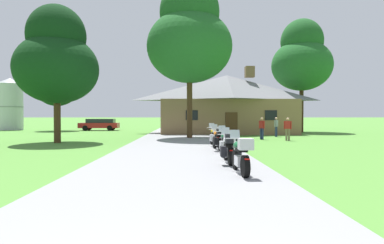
{
  "coord_description": "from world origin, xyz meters",
  "views": [
    {
      "loc": [
        0.34,
        -1.84,
        1.84
      ],
      "look_at": [
        0.86,
        23.41,
        1.32
      ],
      "focal_mm": 30.96,
      "sensor_mm": 36.0,
      "label": 1
    }
  ],
  "objects_px": {
    "tree_right_of_lodge": "(302,58)",
    "motorcycle_green_third_in_row": "(226,143)",
    "bystander_red_shirt_beside_signpost": "(262,127)",
    "tree_left_far": "(57,84)",
    "tree_by_lodge_front": "(190,37)",
    "bystander_gray_shirt_near_lodge": "(276,126)",
    "tree_left_near": "(57,59)",
    "bystander_red_shirt_by_tree": "(288,128)",
    "parked_red_suv_far_left": "(100,124)",
    "motorcycle_white_second_in_row": "(229,149)",
    "motorcycle_yellow_farthest_in_row": "(215,136)",
    "motorcycle_green_nearest_to_camera": "(241,156)",
    "metal_silo_distant": "(10,104)",
    "motorcycle_orange_fourth_in_row": "(219,140)"
  },
  "relations": [
    {
      "from": "motorcycle_yellow_farthest_in_row",
      "to": "metal_silo_distant",
      "type": "relative_size",
      "value": 0.32
    },
    {
      "from": "bystander_red_shirt_beside_signpost",
      "to": "tree_right_of_lodge",
      "type": "bearing_deg",
      "value": 113.16
    },
    {
      "from": "bystander_gray_shirt_near_lodge",
      "to": "tree_left_near",
      "type": "height_order",
      "value": "tree_left_near"
    },
    {
      "from": "motorcycle_green_nearest_to_camera",
      "to": "bystander_red_shirt_beside_signpost",
      "type": "bearing_deg",
      "value": 71.77
    },
    {
      "from": "tree_by_lodge_front",
      "to": "bystander_red_shirt_beside_signpost",
      "type": "bearing_deg",
      "value": -13.23
    },
    {
      "from": "motorcycle_white_second_in_row",
      "to": "motorcycle_yellow_farthest_in_row",
      "type": "distance_m",
      "value": 6.98
    },
    {
      "from": "bystander_red_shirt_by_tree",
      "to": "parked_red_suv_far_left",
      "type": "xyz_separation_m",
      "value": [
        -17.67,
        16.2,
        -0.15
      ]
    },
    {
      "from": "bystander_red_shirt_beside_signpost",
      "to": "tree_left_far",
      "type": "height_order",
      "value": "tree_left_far"
    },
    {
      "from": "motorcycle_white_second_in_row",
      "to": "tree_by_lodge_front",
      "type": "xyz_separation_m",
      "value": [
        -1.26,
        14.0,
        7.41
      ]
    },
    {
      "from": "metal_silo_distant",
      "to": "motorcycle_orange_fourth_in_row",
      "type": "bearing_deg",
      "value": -46.9
    },
    {
      "from": "tree_left_near",
      "to": "bystander_red_shirt_by_tree",
      "type": "bearing_deg",
      "value": 5.52
    },
    {
      "from": "motorcycle_yellow_farthest_in_row",
      "to": "tree_by_lodge_front",
      "type": "height_order",
      "value": "tree_by_lodge_front"
    },
    {
      "from": "tree_right_of_lodge",
      "to": "motorcycle_green_third_in_row",
      "type": "bearing_deg",
      "value": -117.0
    },
    {
      "from": "tree_by_lodge_front",
      "to": "tree_left_far",
      "type": "xyz_separation_m",
      "value": [
        -15.46,
        13.2,
        -2.53
      ]
    },
    {
      "from": "bystander_red_shirt_beside_signpost",
      "to": "motorcycle_green_nearest_to_camera",
      "type": "bearing_deg",
      "value": -49.99
    },
    {
      "from": "motorcycle_white_second_in_row",
      "to": "bystander_gray_shirt_near_lodge",
      "type": "bearing_deg",
      "value": 68.56
    },
    {
      "from": "motorcycle_green_third_in_row",
      "to": "bystander_gray_shirt_near_lodge",
      "type": "bearing_deg",
      "value": 61.78
    },
    {
      "from": "motorcycle_white_second_in_row",
      "to": "tree_left_near",
      "type": "bearing_deg",
      "value": 134.8
    },
    {
      "from": "bystander_gray_shirt_near_lodge",
      "to": "motorcycle_white_second_in_row",
      "type": "bearing_deg",
      "value": -162.69
    },
    {
      "from": "bystander_red_shirt_by_tree",
      "to": "parked_red_suv_far_left",
      "type": "bearing_deg",
      "value": -17.52
    },
    {
      "from": "motorcycle_orange_fourth_in_row",
      "to": "tree_by_lodge_front",
      "type": "distance_m",
      "value": 12.05
    },
    {
      "from": "motorcycle_green_nearest_to_camera",
      "to": "motorcycle_orange_fourth_in_row",
      "type": "relative_size",
      "value": 1.0
    },
    {
      "from": "bystander_red_shirt_by_tree",
      "to": "tree_left_far",
      "type": "bearing_deg",
      "value": -9.69
    },
    {
      "from": "motorcycle_white_second_in_row",
      "to": "motorcycle_orange_fourth_in_row",
      "type": "bearing_deg",
      "value": 88.62
    },
    {
      "from": "motorcycle_yellow_farthest_in_row",
      "to": "motorcycle_white_second_in_row",
      "type": "bearing_deg",
      "value": -97.03
    },
    {
      "from": "metal_silo_distant",
      "to": "bystander_red_shirt_beside_signpost",
      "type": "bearing_deg",
      "value": -31.71
    },
    {
      "from": "metal_silo_distant",
      "to": "tree_left_near",
      "type": "bearing_deg",
      "value": -55.82
    },
    {
      "from": "bystander_red_shirt_by_tree",
      "to": "parked_red_suv_far_left",
      "type": "height_order",
      "value": "bystander_red_shirt_by_tree"
    },
    {
      "from": "bystander_red_shirt_beside_signpost",
      "to": "tree_left_near",
      "type": "relative_size",
      "value": 0.18
    },
    {
      "from": "motorcycle_green_nearest_to_camera",
      "to": "motorcycle_white_second_in_row",
      "type": "bearing_deg",
      "value": 89.13
    },
    {
      "from": "bystander_gray_shirt_near_lodge",
      "to": "parked_red_suv_far_left",
      "type": "distance_m",
      "value": 21.59
    },
    {
      "from": "bystander_gray_shirt_near_lodge",
      "to": "tree_by_lodge_front",
      "type": "relative_size",
      "value": 0.13
    },
    {
      "from": "tree_by_lodge_front",
      "to": "tree_left_far",
      "type": "bearing_deg",
      "value": 139.51
    },
    {
      "from": "motorcycle_green_third_in_row",
      "to": "tree_right_of_lodge",
      "type": "xyz_separation_m",
      "value": [
        10.82,
        21.23,
        7.39
      ]
    },
    {
      "from": "motorcycle_orange_fourth_in_row",
      "to": "tree_left_far",
      "type": "xyz_separation_m",
      "value": [
        -16.8,
        22.6,
        4.89
      ]
    },
    {
      "from": "bystander_red_shirt_by_tree",
      "to": "tree_right_of_lodge",
      "type": "bearing_deg",
      "value": -88.62
    },
    {
      "from": "tree_right_of_lodge",
      "to": "metal_silo_distant",
      "type": "relative_size",
      "value": 1.88
    },
    {
      "from": "motorcycle_green_nearest_to_camera",
      "to": "tree_left_far",
      "type": "height_order",
      "value": "tree_left_far"
    },
    {
      "from": "motorcycle_green_third_in_row",
      "to": "metal_silo_distant",
      "type": "distance_m",
      "value": 36.45
    },
    {
      "from": "motorcycle_orange_fourth_in_row",
      "to": "motorcycle_white_second_in_row",
      "type": "bearing_deg",
      "value": -97.96
    },
    {
      "from": "motorcycle_yellow_farthest_in_row",
      "to": "bystander_red_shirt_by_tree",
      "type": "bearing_deg",
      "value": 33.1
    },
    {
      "from": "bystander_gray_shirt_near_lodge",
      "to": "tree_left_far",
      "type": "height_order",
      "value": "tree_left_far"
    },
    {
      "from": "metal_silo_distant",
      "to": "parked_red_suv_far_left",
      "type": "bearing_deg",
      "value": -9.91
    },
    {
      "from": "bystander_red_shirt_beside_signpost",
      "to": "bystander_red_shirt_by_tree",
      "type": "distance_m",
      "value": 1.96
    },
    {
      "from": "motorcycle_green_nearest_to_camera",
      "to": "tree_left_far",
      "type": "relative_size",
      "value": 0.24
    },
    {
      "from": "motorcycle_green_third_in_row",
      "to": "parked_red_suv_far_left",
      "type": "xyz_separation_m",
      "value": [
        -12.07,
        25.48,
        0.17
      ]
    },
    {
      "from": "motorcycle_yellow_farthest_in_row",
      "to": "parked_red_suv_far_left",
      "type": "bearing_deg",
      "value": 113.8
    },
    {
      "from": "tree_by_lodge_front",
      "to": "tree_left_near",
      "type": "xyz_separation_m",
      "value": [
        -8.86,
        -3.92,
        -2.46
      ]
    },
    {
      "from": "motorcycle_green_third_in_row",
      "to": "motorcycle_white_second_in_row",
      "type": "bearing_deg",
      "value": -99.43
    },
    {
      "from": "motorcycle_white_second_in_row",
      "to": "tree_right_of_lodge",
      "type": "distance_m",
      "value": 27.04
    }
  ]
}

